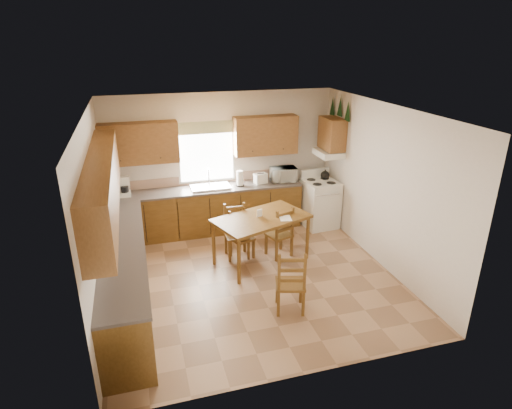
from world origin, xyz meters
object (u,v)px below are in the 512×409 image
object	(u,v)px
stove	(320,204)
chair_near_right	(290,280)
chair_far_left	(237,232)
microwave	(283,174)
dining_table	(261,240)
chair_far_right	(242,235)
chair_near_left	(279,231)

from	to	relation	value
stove	chair_near_right	xyz separation A→B (m)	(-1.60, -2.58, 0.01)
stove	chair_far_left	bearing A→B (deg)	-161.61
microwave	chair_far_left	bearing A→B (deg)	-133.52
microwave	chair_far_left	xyz separation A→B (m)	(-1.27, -1.19, -0.59)
dining_table	chair_near_right	distance (m)	1.47
dining_table	chair_near_right	size ratio (longest dim) A/B	1.61
chair_near_right	chair_far_right	xyz separation A→B (m)	(-0.27, 1.70, -0.05)
chair_near_left	chair_near_right	xyz separation A→B (m)	(-0.38, -1.59, 0.02)
chair_far_left	chair_far_right	bearing A→B (deg)	-33.08
microwave	dining_table	distance (m)	1.85
chair_near_left	chair_near_right	bearing A→B (deg)	58.78
dining_table	stove	bearing A→B (deg)	15.35
microwave	chair_far_left	distance (m)	1.84
stove	microwave	xyz separation A→B (m)	(-0.67, 0.36, 0.59)
chair_near_left	chair_near_right	size ratio (longest dim) A/B	0.97
chair_near_right	dining_table	bearing A→B (deg)	-75.02
stove	dining_table	world-z (taller)	stove
chair_far_right	dining_table	bearing A→B (deg)	-58.27
stove	chair_near_left	distance (m)	1.57
microwave	chair_far_right	xyz separation A→B (m)	(-1.20, -1.24, -0.63)
stove	dining_table	xyz separation A→B (m)	(-1.58, -1.11, -0.05)
dining_table	chair_near_left	xyz separation A→B (m)	(0.37, 0.13, 0.05)
chair_near_left	chair_far_right	bearing A→B (deg)	-27.07
chair_far_left	chair_far_right	size ratio (longest dim) A/B	1.10
microwave	chair_far_left	size ratio (longest dim) A/B	0.50
microwave	chair_near_left	distance (m)	1.57
chair_near_left	chair_far_left	distance (m)	0.75
dining_table	chair_near_left	distance (m)	0.39
chair_near_left	chair_near_right	world-z (taller)	chair_near_right
chair_near_left	dining_table	bearing A→B (deg)	1.21
dining_table	chair_far_left	world-z (taller)	chair_far_left
stove	microwave	distance (m)	0.96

